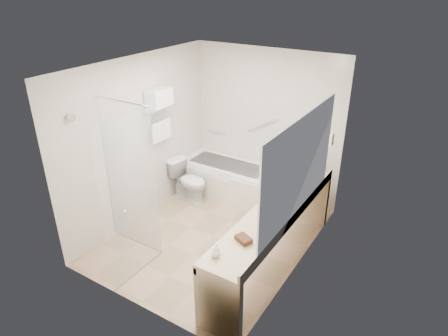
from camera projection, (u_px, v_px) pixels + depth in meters
The scene contains 25 objects.
floor at pixel (213, 236), 5.91m from camera, with size 3.20×3.20×0.00m, color tan.
ceiling at pixel (211, 66), 4.81m from camera, with size 2.60×3.20×0.10m, color white.
wall_back at pixel (266, 125), 6.58m from camera, with size 2.60×0.10×2.50m, color beige.
wall_front at pixel (127, 215), 4.14m from camera, with size 2.60×0.10×2.50m, color beige.
wall_left at pixel (140, 140), 5.98m from camera, with size 0.10×3.20×2.50m, color beige.
wall_right at pixel (303, 184), 4.74m from camera, with size 0.10×3.20×2.50m, color beige.
bathtub at pixel (228, 179), 6.97m from camera, with size 1.60×0.73×0.59m.
grab_bar_short at pixel (216, 132), 7.13m from camera, with size 0.03×0.03×0.40m, color silver.
grab_bar_long at pixel (262, 125), 6.57m from camera, with size 0.03×0.03×0.60m, color silver.
shower_enclosure at pixel (130, 188), 5.03m from camera, with size 0.96×0.91×2.11m.
towel_shelf at pixel (159, 103), 5.96m from camera, with size 0.24×0.55×0.81m.
vanity_counter at pixel (274, 226), 5.02m from camera, with size 0.55×2.70×0.95m.
sink at pixel (290, 200), 5.24m from camera, with size 0.40×0.52×0.14m, color white.
faucet at pixel (301, 196), 5.12m from camera, with size 0.03×0.03×0.14m, color silver.
mirror at pixel (300, 166), 4.50m from camera, with size 0.02×2.00×1.20m, color #AEB2BA.
hairdryer_unit at pixel (330, 139), 5.48m from camera, with size 0.08×0.10×0.18m, color silver.
toilet at pixel (189, 181), 6.74m from camera, with size 0.39×0.70×0.68m, color white.
amenity_basket at pixel (244, 239), 4.37m from camera, with size 0.18×0.12×0.06m, color #432818.
soap_bottle_a at pixel (216, 252), 4.17m from camera, with size 0.06×0.14×0.07m, color silver.
soap_bottle_b at pixel (215, 253), 4.13m from camera, with size 0.09×0.11×0.09m, color silver.
water_bottle_left at pixel (302, 180), 5.51m from camera, with size 0.05×0.05×0.17m.
water_bottle_mid at pixel (299, 174), 5.69m from camera, with size 0.06×0.06×0.18m.
water_bottle_right at pixel (302, 182), 5.44m from camera, with size 0.06×0.06×0.21m.
drinking_glass_near at pixel (301, 168), 5.91m from camera, with size 0.08×0.08×0.10m, color silver.
drinking_glass_far at pixel (293, 182), 5.53m from camera, with size 0.07×0.07×0.09m, color silver.
Camera 1 is at (2.71, -4.04, 3.50)m, focal length 32.00 mm.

